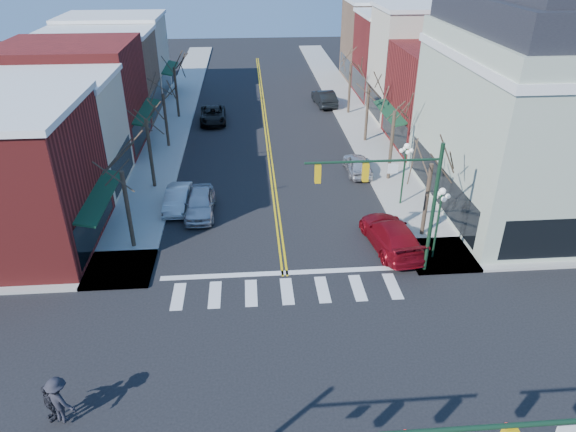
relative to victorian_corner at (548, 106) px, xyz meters
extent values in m
plane|color=black|center=(-16.50, -14.50, -6.66)|extent=(160.00, 160.00, 0.00)
cube|color=#9E9B93|center=(-25.25, 5.50, -6.58)|extent=(3.50, 70.00, 0.15)
cube|color=#9E9B93|center=(-7.75, 5.50, -6.58)|extent=(3.50, 70.00, 0.15)
cube|color=beige|center=(-32.00, 5.00, -2.91)|extent=(10.00, 7.00, 7.50)
cube|color=maroon|center=(-32.00, 13.00, -2.41)|extent=(10.00, 9.00, 8.50)
cube|color=#89664B|center=(-32.00, 21.25, -2.76)|extent=(10.00, 7.50, 7.80)
cube|color=beige|center=(-32.00, 29.00, -2.56)|extent=(10.00, 8.00, 8.20)
cube|color=maroon|center=(-1.00, 11.25, -2.66)|extent=(10.00, 8.50, 8.00)
cube|color=beige|center=(-1.00, 19.00, -1.66)|extent=(10.00, 7.00, 10.00)
cube|color=maroon|center=(-1.00, 26.50, -2.41)|extent=(10.00, 8.00, 8.50)
cube|color=#89664B|center=(-1.00, 34.50, -2.16)|extent=(10.00, 8.00, 9.00)
cube|color=#A8B59D|center=(0.00, 0.00, -1.16)|extent=(12.00, 14.00, 11.00)
cube|color=white|center=(0.00, 0.00, 2.94)|extent=(12.25, 14.25, 0.50)
cube|color=black|center=(0.00, 0.00, 5.24)|extent=(11.40, 13.40, 1.80)
cylinder|color=#14331E|center=(-12.35, -21.90, -0.26)|extent=(6.50, 0.12, 0.12)
cylinder|color=#14331E|center=(-9.10, -7.10, -3.06)|extent=(0.20, 0.20, 7.20)
cylinder|color=#14331E|center=(-12.35, -7.10, -0.26)|extent=(6.50, 0.12, 0.12)
cube|color=gold|center=(-12.68, -7.10, -0.81)|extent=(0.28, 0.28, 0.90)
cube|color=gold|center=(-14.95, -7.10, -0.81)|extent=(0.28, 0.28, 0.90)
cylinder|color=#14331E|center=(-8.30, -6.00, -4.66)|extent=(0.12, 0.12, 4.00)
sphere|color=white|center=(-8.30, -6.00, -2.51)|extent=(0.36, 0.36, 0.36)
cylinder|color=#14331E|center=(-8.30, 0.50, -4.66)|extent=(0.12, 0.12, 4.00)
sphere|color=white|center=(-8.30, 0.50, -2.51)|extent=(0.36, 0.36, 0.36)
cylinder|color=#382B21|center=(-24.90, -3.50, -4.28)|extent=(0.24, 0.24, 4.76)
cylinder|color=#382B21|center=(-24.90, 4.50, -4.14)|extent=(0.24, 0.24, 5.04)
cylinder|color=#382B21|center=(-24.90, 12.50, -4.38)|extent=(0.24, 0.24, 4.55)
cylinder|color=#382B21|center=(-24.90, 20.50, -4.21)|extent=(0.24, 0.24, 4.90)
cylinder|color=#382B21|center=(-8.10, -3.50, -4.35)|extent=(0.24, 0.24, 4.62)
cylinder|color=#382B21|center=(-8.10, 4.50, -4.07)|extent=(0.24, 0.24, 5.18)
cylinder|color=#382B21|center=(-8.10, 12.50, -4.24)|extent=(0.24, 0.24, 4.83)
cylinder|color=#382B21|center=(-8.10, 20.50, -4.17)|extent=(0.24, 0.24, 4.97)
imported|color=silver|center=(-21.38, 0.33, -5.88)|extent=(1.85, 4.55, 1.55)
imported|color=silver|center=(-22.90, 1.26, -5.98)|extent=(1.62, 4.16, 1.35)
imported|color=black|center=(-21.47, 18.86, -5.94)|extent=(2.58, 5.25, 1.43)
imported|color=maroon|center=(-10.30, -4.60, -5.84)|extent=(2.97, 5.90, 1.64)
imported|color=silver|center=(-10.10, 5.92, -5.94)|extent=(1.71, 4.21, 1.43)
imported|color=black|center=(-10.10, 23.55, -5.84)|extent=(2.27, 5.12, 1.63)
imported|color=black|center=(-25.64, -15.42, -5.71)|extent=(0.89, 0.97, 1.59)
imported|color=black|center=(-25.20, -15.53, -5.52)|extent=(1.47, 1.26, 1.98)
camera|label=1|loc=(-18.10, -29.01, 8.98)|focal=32.00mm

